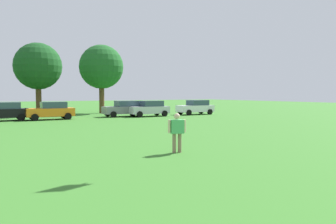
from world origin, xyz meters
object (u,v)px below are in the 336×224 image
at_px(adult_bystander, 177,129).
at_px(tree_right, 38,66).
at_px(tree_far_right, 101,67).
at_px(parked_car_orange_3, 51,111).
at_px(parked_car_black_2, 3,111).
at_px(parked_car_silver_5, 149,108).
at_px(parked_car_gray_4, 124,108).
at_px(parked_car_white_6, 196,107).

height_order(adult_bystander, tree_right, tree_right).
relative_size(adult_bystander, tree_far_right, 0.20).
bearing_deg(parked_car_orange_3, tree_right, -89.09).
xyz_separation_m(parked_car_black_2, parked_car_silver_5, (13.97, -1.30, 0.00)).
bearing_deg(parked_car_gray_4, tree_far_right, -88.44).
bearing_deg(parked_car_gray_4, parked_car_silver_5, 153.73).
relative_size(parked_car_gray_4, parked_car_white_6, 1.00).
relative_size(parked_car_orange_3, parked_car_gray_4, 1.00).
relative_size(adult_bystander, parked_car_gray_4, 0.38).
bearing_deg(parked_car_gray_4, adult_bystander, 73.70).
bearing_deg(parked_car_silver_5, tree_far_right, -72.26).
height_order(parked_car_gray_4, tree_far_right, tree_far_right).
xyz_separation_m(parked_car_black_2, tree_right, (3.87, 6.10, 4.59)).
bearing_deg(parked_car_orange_3, parked_car_white_6, 177.95).
relative_size(parked_car_silver_5, parked_car_white_6, 1.00).
xyz_separation_m(adult_bystander, parked_car_black_2, (-5.37, 21.29, -0.13)).
bearing_deg(adult_bystander, tree_right, 106.10).
height_order(parked_car_silver_5, parked_car_white_6, same).
distance_m(adult_bystander, tree_right, 27.79).
xyz_separation_m(adult_bystander, parked_car_white_6, (14.73, 20.14, -0.13)).
relative_size(parked_car_white_6, tree_far_right, 0.51).
relative_size(adult_bystander, tree_right, 0.20).
height_order(parked_car_orange_3, tree_right, tree_right).
distance_m(parked_car_gray_4, tree_right, 10.90).
height_order(parked_car_silver_5, tree_right, tree_right).
relative_size(parked_car_orange_3, tree_far_right, 0.51).
height_order(adult_bystander, parked_car_silver_5, parked_car_silver_5).
distance_m(parked_car_white_6, tree_right, 18.35).
height_order(parked_car_gray_4, parked_car_white_6, same).
xyz_separation_m(parked_car_silver_5, parked_car_white_6, (6.13, 0.16, 0.00)).
xyz_separation_m(adult_bystander, parked_car_silver_5, (8.60, 19.98, -0.13)).
xyz_separation_m(parked_car_black_2, parked_car_white_6, (20.10, -1.15, 0.00)).
bearing_deg(parked_car_white_6, adult_bystander, 53.82).
bearing_deg(tree_far_right, parked_car_gray_4, -88.44).
bearing_deg(parked_car_orange_3, parked_car_black_2, -8.15).
xyz_separation_m(adult_bystander, parked_car_orange_3, (-1.39, 20.72, -0.13)).
height_order(parked_car_black_2, parked_car_white_6, same).
bearing_deg(parked_car_gray_4, tree_right, -38.96).
bearing_deg(parked_car_silver_5, parked_car_black_2, -5.33).
bearing_deg(adult_bystander, parked_car_gray_4, 86.67).
height_order(parked_car_gray_4, parked_car_silver_5, same).
distance_m(parked_car_black_2, tree_right, 8.56).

